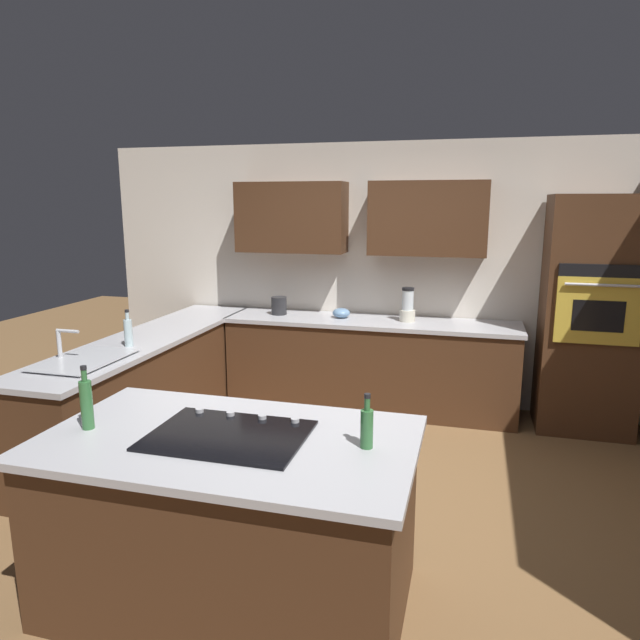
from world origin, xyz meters
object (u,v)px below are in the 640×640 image
dish_soap_bottle (128,332)px  second_bottle (367,427)px  mixing_bowl (341,313)px  kettle (279,306)px  cooktop (229,435)px  wall_oven (590,315)px  sink_unit (83,359)px  blender (408,307)px  oil_bottle (86,403)px

dish_soap_bottle → second_bottle: dish_soap_bottle is taller
mixing_bowl → kettle: (0.65, 0.00, 0.04)m
cooktop → second_bottle: bearing=-176.0°
kettle → second_bottle: bearing=116.3°
wall_oven → sink_unit: 4.19m
kettle → second_bottle: (-1.45, 2.93, 0.01)m
sink_unit → blender: size_ratio=2.15×
second_bottle → sink_unit: bearing=-22.0°
blender → oil_bottle: oil_bottle is taller
wall_oven → dish_soap_bottle: 3.92m
wall_oven → oil_bottle: 4.17m
cooktop → oil_bottle: 0.74m
cooktop → oil_bottle: size_ratio=2.31×
cooktop → mixing_bowl: bearing=-87.6°
oil_bottle → cooktop: bearing=-172.5°
cooktop → second_bottle: 0.68m
second_bottle → kettle: bearing=-63.7°
sink_unit → second_bottle: size_ratio=2.66×
mixing_bowl → oil_bottle: 3.13m
sink_unit → cooktop: sink_unit is taller
cooktop → sink_unit: bearing=-31.4°
wall_oven → kettle: bearing=-0.7°
sink_unit → cooktop: size_ratio=0.92×
sink_unit → mixing_bowl: bearing=-125.2°
sink_unit → kettle: bearing=-111.0°
kettle → cooktop: bearing=104.6°
dish_soap_bottle → cooktop: bearing=136.3°
blender → oil_bottle: bearing=67.8°
sink_unit → mixing_bowl: (-1.43, -2.03, 0.03)m
cooktop → dish_soap_bottle: (1.49, -1.43, 0.11)m
cooktop → kettle: (0.77, -2.97, 0.08)m
kettle → blender: bearing=180.0°
blender → dish_soap_bottle: bearing=37.5°
oil_bottle → second_bottle: size_ratio=1.25×
blender → kettle: size_ratio=1.81×
sink_unit → cooktop: (-1.55, 0.95, -0.01)m
mixing_bowl → second_bottle: (-0.80, 2.93, 0.06)m
oil_bottle → second_bottle: bearing=-174.2°
kettle → dish_soap_bottle: bearing=65.1°
kettle → dish_soap_bottle: size_ratio=0.61×
sink_unit → kettle: 2.17m
second_bottle → mixing_bowl: bearing=-74.7°
sink_unit → second_bottle: bearing=158.0°
mixing_bowl → second_bottle: size_ratio=0.66×
kettle → wall_oven: bearing=179.3°
sink_unit → blender: bearing=-135.7°
sink_unit → dish_soap_bottle: (-0.06, -0.48, 0.10)m
cooktop → kettle: kettle is taller
wall_oven → second_bottle: bearing=63.4°
blender → sink_unit: bearing=44.3°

